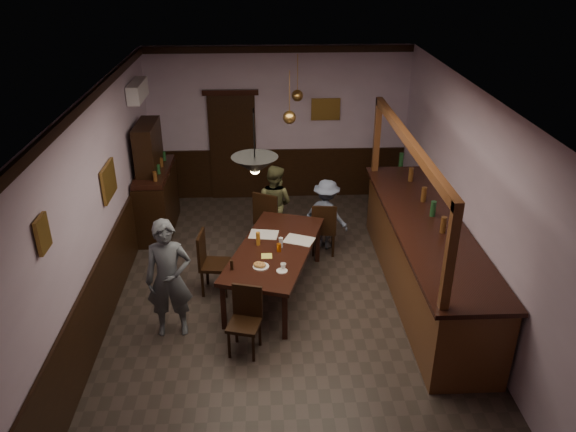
{
  "coord_description": "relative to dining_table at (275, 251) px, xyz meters",
  "views": [
    {
      "loc": [
        -0.3,
        -6.5,
        4.72
      ],
      "look_at": [
        0.03,
        0.7,
        1.15
      ],
      "focal_mm": 35.0,
      "sensor_mm": 36.0,
      "label": 1
    }
  ],
  "objects": [
    {
      "name": "dining_table",
      "position": [
        0.0,
        0.0,
        0.0
      ],
      "size": [
        1.61,
        2.4,
        0.75
      ],
      "rotation": [
        0.0,
        0.0,
        -0.3
      ],
      "color": "black",
      "rests_on": "ground"
    },
    {
      "name": "chair_far_left",
      "position": [
        -0.07,
        1.35,
        -0.12
      ],
      "size": [
        0.6,
        0.6,
        1.03
      ],
      "rotation": [
        0.0,
        0.0,
        2.64
      ],
      "color": "black",
      "rests_on": "ground"
    },
    {
      "name": "door_back",
      "position": [
        -0.73,
        3.45,
        0.36
      ],
      "size": [
        0.9,
        0.06,
        2.1
      ],
      "primitive_type": "cube",
      "color": "black",
      "rests_on": "ground"
    },
    {
      "name": "picture_left_small",
      "position": [
        -2.29,
        -2.1,
        1.46
      ],
      "size": [
        0.04,
        0.28,
        0.36
      ],
      "color": "olive",
      "rests_on": "ground"
    },
    {
      "name": "newspaper_right",
      "position": [
        0.36,
        0.2,
        0.07
      ],
      "size": [
        0.5,
        0.44,
        0.01
      ],
      "primitive_type": "cube",
      "rotation": [
        0.0,
        0.0,
        -0.41
      ],
      "color": "silver",
      "rests_on": "dining_table"
    },
    {
      "name": "coffee_cup",
      "position": [
        0.1,
        -0.59,
        0.11
      ],
      "size": [
        0.1,
        0.1,
        0.07
      ],
      "primitive_type": "imported",
      "rotation": [
        0.0,
        0.0,
        -0.3
      ],
      "color": "white",
      "rests_on": "saucer"
    },
    {
      "name": "ac_unit",
      "position": [
        -2.21,
        2.4,
        1.76
      ],
      "size": [
        0.2,
        0.85,
        0.3
      ],
      "color": "white",
      "rests_on": "ground"
    },
    {
      "name": "bar_counter",
      "position": [
        2.16,
        -0.1,
        -0.07
      ],
      "size": [
        1.0,
        4.31,
        2.41
      ],
      "color": "#502C15",
      "rests_on": "ground"
    },
    {
      "name": "saucer",
      "position": [
        0.08,
        -0.65,
        0.07
      ],
      "size": [
        0.15,
        0.15,
        0.01
      ],
      "primitive_type": "cylinder",
      "color": "white",
      "rests_on": "dining_table"
    },
    {
      "name": "sideboard",
      "position": [
        -2.04,
        2.09,
        0.11
      ],
      "size": [
        0.53,
        1.5,
        1.98
      ],
      "color": "black",
      "rests_on": "ground"
    },
    {
      "name": "soda_can",
      "position": [
        0.06,
        -0.11,
        0.12
      ],
      "size": [
        0.07,
        0.07,
        0.12
      ],
      "primitive_type": "cylinder",
      "color": "orange",
      "rests_on": "dining_table"
    },
    {
      "name": "pendant_brass_mid",
      "position": [
        0.27,
        1.24,
        1.61
      ],
      "size": [
        0.2,
        0.2,
        0.81
      ],
      "color": "#BF8C3F",
      "rests_on": "ground"
    },
    {
      "name": "pendant_brass_far",
      "position": [
        0.47,
        2.55,
        1.61
      ],
      "size": [
        0.2,
        0.2,
        0.81
      ],
      "color": "#BF8C3F",
      "rests_on": "ground"
    },
    {
      "name": "napkin",
      "position": [
        -0.12,
        -0.24,
        0.07
      ],
      "size": [
        0.19,
        0.19,
        0.0
      ],
      "primitive_type": "cube",
      "rotation": [
        0.0,
        0.0,
        -0.3
      ],
      "color": "#E5E654",
      "rests_on": "dining_table"
    },
    {
      "name": "chair_near",
      "position": [
        -0.4,
        -1.27,
        -0.2
      ],
      "size": [
        0.47,
        0.47,
        0.89
      ],
      "rotation": [
        0.0,
        0.0,
        -0.26
      ],
      "color": "black",
      "rests_on": "ground"
    },
    {
      "name": "newspaper_left",
      "position": [
        -0.15,
        0.4,
        0.07
      ],
      "size": [
        0.46,
        0.36,
        0.01
      ],
      "primitive_type": "cube",
      "rotation": [
        0.0,
        0.0,
        -0.16
      ],
      "color": "silver",
      "rests_on": "dining_table"
    },
    {
      "name": "picture_left_large",
      "position": [
        -2.29,
        0.3,
        1.01
      ],
      "size": [
        0.04,
        0.62,
        0.48
      ],
      "color": "olive",
      "rests_on": "ground"
    },
    {
      "name": "pendant_iron",
      "position": [
        -0.24,
        -0.76,
        1.62
      ],
      "size": [
        0.56,
        0.56,
        0.8
      ],
      "color": "black",
      "rests_on": "ground"
    },
    {
      "name": "pepper_mill",
      "position": [
        -0.59,
        -0.57,
        0.13
      ],
      "size": [
        0.04,
        0.04,
        0.14
      ],
      "primitive_type": "cylinder",
      "color": "black",
      "rests_on": "dining_table"
    },
    {
      "name": "chair_far_right",
      "position": [
        0.82,
        1.08,
        -0.18
      ],
      "size": [
        0.44,
        0.44,
        0.92
      ],
      "rotation": [
        0.0,
        0.0,
        3.04
      ],
      "color": "black",
      "rests_on": "ground"
    },
    {
      "name": "person_seated_right",
      "position": [
        0.89,
        1.35,
        -0.08
      ],
      "size": [
        0.9,
        0.81,
        1.21
      ],
      "primitive_type": "imported",
      "rotation": [
        0.0,
        0.0,
        2.53
      ],
      "color": "slate",
      "rests_on": "ground"
    },
    {
      "name": "pastry_ring_b",
      "position": [
        -0.2,
        -0.53,
        0.1
      ],
      "size": [
        0.13,
        0.13,
        0.04
      ],
      "primitive_type": "torus",
      "color": "#C68C47",
      "rests_on": "pastry_plate"
    },
    {
      "name": "room",
      "position": [
        0.17,
        -0.5,
        0.81
      ],
      "size": [
        5.01,
        8.01,
        3.01
      ],
      "color": "#2D2621",
      "rests_on": "ground"
    },
    {
      "name": "pastry_plate",
      "position": [
        -0.2,
        -0.53,
        0.07
      ],
      "size": [
        0.22,
        0.22,
        0.01
      ],
      "primitive_type": "cylinder",
      "color": "white",
      "rests_on": "dining_table"
    },
    {
      "name": "person_seated_left",
      "position": [
        0.03,
        1.61,
        0.0
      ],
      "size": [
        0.84,
        0.78,
        1.38
      ],
      "primitive_type": "imported",
      "rotation": [
        0.0,
        0.0,
        2.63
      ],
      "color": "brown",
      "rests_on": "ground"
    },
    {
      "name": "beer_glass",
      "position": [
        -0.24,
        0.09,
        0.16
      ],
      "size": [
        0.06,
        0.06,
        0.2
      ],
      "primitive_type": "cylinder",
      "color": "#BF721E",
      "rests_on": "dining_table"
    },
    {
      "name": "person_standing",
      "position": [
        -1.37,
        -0.88,
        0.13
      ],
      "size": [
        0.62,
        0.43,
        1.64
      ],
      "primitive_type": "imported",
      "rotation": [
        0.0,
        0.0,
        0.07
      ],
      "color": "#4D5158",
      "rests_on": "ground"
    },
    {
      "name": "pastry_ring_a",
      "position": [
        -0.23,
        -0.52,
        0.1
      ],
      "size": [
        0.13,
        0.13,
        0.04
      ],
      "primitive_type": "torus",
      "color": "#C68C47",
      "rests_on": "pastry_plate"
    },
    {
      "name": "water_glass",
      "position": [
        0.09,
        0.01,
        0.14
      ],
      "size": [
        0.06,
        0.06,
        0.15
      ],
      "primitive_type": "cylinder",
      "color": "silver",
      "rests_on": "dining_table"
    },
    {
      "name": "picture_back",
      "position": [
        1.07,
        3.46,
        1.11
      ],
      "size": [
        0.55,
        0.04,
        0.42
      ],
      "color": "olive",
      "rests_on": "ground"
    },
    {
      "name": "chair_side",
      "position": [
        -0.95,
        0.07,
        -0.16
      ],
      "size": [
        0.46,
        0.46,
        0.96
      ],
      "rotation": [
        0.0,
        0.0,
        1.46
      ],
      "color": "black",
      "rests_on": "ground"
    }
  ]
}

